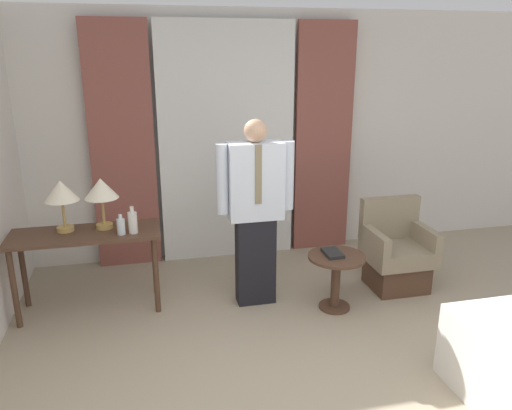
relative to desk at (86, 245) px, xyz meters
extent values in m
cube|color=silver|center=(1.45, 1.10, 0.72)|extent=(10.00, 0.06, 2.70)
cube|color=white|center=(1.45, 0.97, 0.66)|extent=(1.47, 0.06, 2.58)
cube|color=brown|center=(0.34, 0.97, 0.66)|extent=(0.66, 0.06, 2.58)
cube|color=brown|center=(2.56, 0.97, 0.66)|extent=(0.66, 0.06, 2.58)
cube|color=#4C3323|center=(0.00, 0.00, 0.10)|extent=(1.29, 0.50, 0.03)
cylinder|color=#4C3323|center=(-0.59, -0.19, -0.27)|extent=(0.05, 0.05, 0.71)
cylinder|color=#4C3323|center=(0.59, -0.19, -0.27)|extent=(0.05, 0.05, 0.71)
cylinder|color=#4C3323|center=(-0.59, 0.19, -0.27)|extent=(0.05, 0.05, 0.71)
cylinder|color=#4C3323|center=(0.59, 0.19, -0.27)|extent=(0.05, 0.05, 0.71)
cylinder|color=tan|center=(-0.17, 0.08, 0.14)|extent=(0.15, 0.15, 0.04)
cylinder|color=tan|center=(-0.17, 0.08, 0.28)|extent=(0.02, 0.02, 0.24)
cone|color=beige|center=(-0.17, 0.08, 0.49)|extent=(0.30, 0.30, 0.18)
cylinder|color=tan|center=(0.17, 0.08, 0.14)|extent=(0.15, 0.15, 0.04)
cylinder|color=tan|center=(0.17, 0.08, 0.28)|extent=(0.02, 0.02, 0.24)
cone|color=beige|center=(0.17, 0.08, 0.49)|extent=(0.30, 0.30, 0.18)
cylinder|color=silver|center=(0.32, -0.12, 0.19)|extent=(0.07, 0.07, 0.14)
cylinder|color=silver|center=(0.32, -0.12, 0.28)|extent=(0.03, 0.03, 0.04)
cylinder|color=silver|center=(0.42, -0.11, 0.21)|extent=(0.08, 0.08, 0.19)
cylinder|color=silver|center=(0.42, -0.11, 0.33)|extent=(0.03, 0.03, 0.05)
cube|color=black|center=(1.49, -0.20, -0.22)|extent=(0.35, 0.19, 0.83)
cube|color=silver|center=(1.49, -0.20, 0.54)|extent=(0.49, 0.22, 0.69)
cube|color=#847556|center=(1.49, -0.31, 0.63)|extent=(0.06, 0.01, 0.52)
cylinder|color=silver|center=(1.20, -0.20, 0.58)|extent=(0.11, 0.11, 0.62)
cylinder|color=silver|center=(1.79, -0.20, 0.58)|extent=(0.11, 0.11, 0.62)
sphere|color=tan|center=(1.49, -0.20, 0.99)|extent=(0.20, 0.20, 0.20)
cube|color=#4C3323|center=(2.92, -0.24, -0.49)|extent=(0.52, 0.46, 0.28)
cube|color=gray|center=(2.92, -0.24, -0.27)|extent=(0.61, 0.54, 0.16)
cube|color=gray|center=(2.92, -0.01, 0.03)|extent=(0.61, 0.10, 0.43)
cube|color=gray|center=(2.65, -0.24, -0.10)|extent=(0.08, 0.54, 0.18)
cube|color=gray|center=(3.19, -0.24, -0.10)|extent=(0.08, 0.54, 0.18)
cylinder|color=#4C3323|center=(2.17, -0.49, -0.62)|extent=(0.28, 0.28, 0.02)
cylinder|color=#4C3323|center=(2.17, -0.49, -0.38)|extent=(0.08, 0.08, 0.50)
cylinder|color=#4C3323|center=(2.17, -0.49, -0.12)|extent=(0.52, 0.52, 0.02)
cube|color=black|center=(2.14, -0.46, -0.09)|extent=(0.15, 0.23, 0.03)
camera|label=1|loc=(0.53, -4.33, 1.65)|focal=35.00mm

